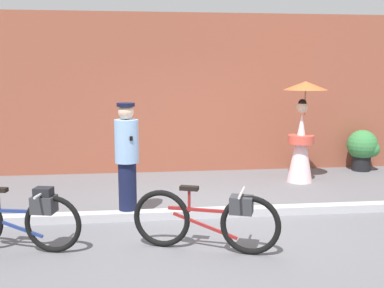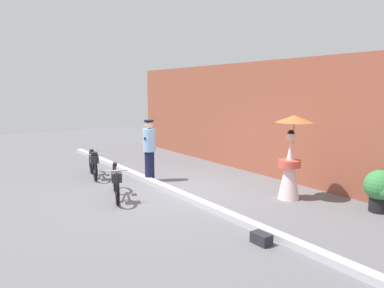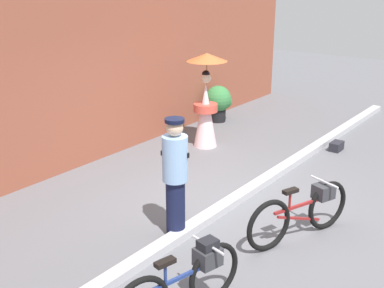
{
  "view_description": "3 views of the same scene",
  "coord_description": "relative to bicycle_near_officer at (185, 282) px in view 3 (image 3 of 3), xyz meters",
  "views": [
    {
      "loc": [
        -1.12,
        -6.53,
        2.14
      ],
      "look_at": [
        -0.26,
        0.65,
        0.98
      ],
      "focal_mm": 43.76,
      "sensor_mm": 36.0,
      "label": 1
    },
    {
      "loc": [
        7.24,
        -4.42,
        2.48
      ],
      "look_at": [
        0.52,
        0.27,
        1.23
      ],
      "focal_mm": 33.63,
      "sensor_mm": 36.0,
      "label": 2
    },
    {
      "loc": [
        -5.91,
        -3.69,
        3.42
      ],
      "look_at": [
        -0.18,
        0.65,
        0.91
      ],
      "focal_mm": 46.13,
      "sensor_mm": 36.0,
      "label": 3
    }
  ],
  "objects": [
    {
      "name": "bicycle_far_side",
      "position": [
        2.23,
        -0.27,
        -0.01
      ],
      "size": [
        1.7,
        0.72,
        0.78
      ],
      "color": "black",
      "rests_on": "ground_plane"
    },
    {
      "name": "building_wall",
      "position": [
        2.51,
        4.34,
        1.23
      ],
      "size": [
        14.0,
        0.4,
        3.28
      ],
      "primitive_type": "cube",
      "color": "brown",
      "rests_on": "ground_plane"
    },
    {
      "name": "person_officer",
      "position": [
        1.24,
        1.13,
        0.48
      ],
      "size": [
        0.34,
        0.37,
        1.67
      ],
      "color": "#141938",
      "rests_on": "ground_plane"
    },
    {
      "name": "bicycle_near_officer",
      "position": [
        0.0,
        0.0,
        0.0
      ],
      "size": [
        1.62,
        0.55,
        0.78
      ],
      "color": "black",
      "rests_on": "ground_plane"
    },
    {
      "name": "backpack_on_pavement",
      "position": [
        5.87,
        0.67,
        -0.32
      ],
      "size": [
        0.33,
        0.2,
        0.18
      ],
      "color": "#26262D",
      "rests_on": "ground_plane"
    },
    {
      "name": "sidewalk_curb",
      "position": [
        2.51,
        1.02,
        -0.35
      ],
      "size": [
        14.0,
        0.2,
        0.12
      ],
      "primitive_type": "cube",
      "color": "#B2B2B7",
      "rests_on": "ground_plane"
    },
    {
      "name": "ground_plane",
      "position": [
        2.51,
        1.02,
        -0.41
      ],
      "size": [
        30.0,
        30.0,
        0.0
      ],
      "primitive_type": "plane",
      "color": "slate"
    },
    {
      "name": "potted_plant_by_door",
      "position": [
        6.16,
        3.77,
        0.08
      ],
      "size": [
        0.65,
        0.63,
        0.87
      ],
      "color": "black",
      "rests_on": "ground_plane"
    },
    {
      "name": "person_with_parasol",
      "position": [
        4.51,
        2.97,
        0.56
      ],
      "size": [
        0.82,
        0.82,
        1.92
      ],
      "color": "silver",
      "rests_on": "ground_plane"
    }
  ]
}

